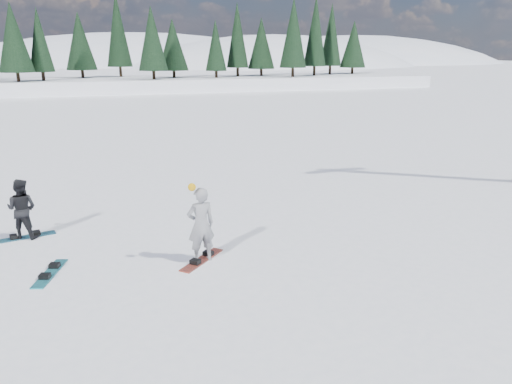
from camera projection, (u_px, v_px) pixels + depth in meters
ground at (102, 272)px, 11.16m from camera, size 420.00×420.00×0.00m
alpine_backdrop at (54, 104)px, 184.00m from camera, size 412.50×227.00×53.20m
snowboarder_woman at (201, 224)px, 11.51m from camera, size 0.70×0.51×1.93m
snowboarder_man at (22, 209)px, 12.99m from camera, size 0.95×0.86×1.60m
snowboard_woman at (202, 260)px, 11.76m from camera, size 1.26×1.26×0.03m
snowboard_man at (25, 237)px, 13.20m from camera, size 1.52×0.61×0.03m
snowboard_loose_a at (50, 273)px, 11.05m from camera, size 0.72×1.51×0.03m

